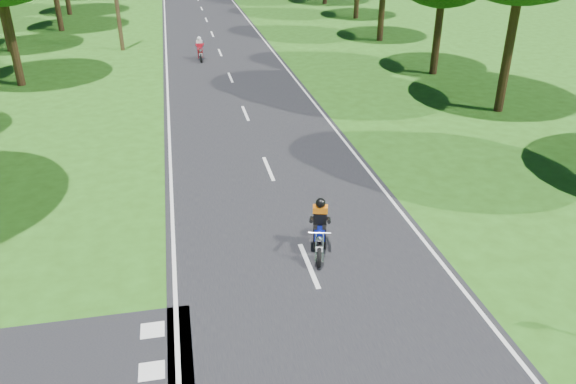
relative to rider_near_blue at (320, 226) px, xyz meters
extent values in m
plane|color=#265212|center=(-0.42, -2.62, -0.74)|extent=(160.00, 160.00, 0.00)
cube|color=silver|center=(-0.42, -0.62, -0.71)|extent=(0.12, 2.00, 0.01)
cube|color=silver|center=(-0.42, 5.38, -0.71)|extent=(0.12, 2.00, 0.01)
cube|color=silver|center=(-0.42, 11.38, -0.71)|extent=(0.12, 2.00, 0.01)
cube|color=silver|center=(-0.42, 17.38, -0.71)|extent=(0.12, 2.00, 0.01)
cube|color=silver|center=(-0.42, 23.38, -0.71)|extent=(0.12, 2.00, 0.01)
cube|color=silver|center=(-0.42, 29.38, -0.71)|extent=(0.12, 2.00, 0.01)
cube|color=silver|center=(-0.42, 35.38, -0.71)|extent=(0.12, 2.00, 0.01)
cube|color=silver|center=(-0.42, 41.38, -0.71)|extent=(0.12, 2.00, 0.01)
cube|color=silver|center=(-3.72, 47.38, -0.71)|extent=(0.10, 140.00, 0.01)
cube|color=silver|center=(-4.22, -3.52, -0.71)|extent=(0.50, 0.50, 0.01)
cube|color=silver|center=(-4.22, -2.32, -0.71)|extent=(0.50, 0.50, 0.01)
cylinder|color=black|center=(-11.00, 18.14, 1.22)|extent=(0.40, 0.40, 3.91)
cylinder|color=black|center=(-13.36, 26.56, 1.16)|extent=(0.40, 0.40, 3.79)
cylinder|color=black|center=(-11.25, 32.97, 1.42)|extent=(0.40, 0.40, 4.32)
cylinder|color=black|center=(10.64, 9.58, 1.54)|extent=(0.40, 0.40, 4.56)
cylinder|color=black|center=(10.50, 16.07, 1.01)|extent=(0.40, 0.40, 3.49)
cylinder|color=black|center=(10.64, 24.96, 1.11)|extent=(0.40, 0.40, 3.69)
camera|label=1|loc=(-3.26, -11.98, 7.21)|focal=35.00mm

